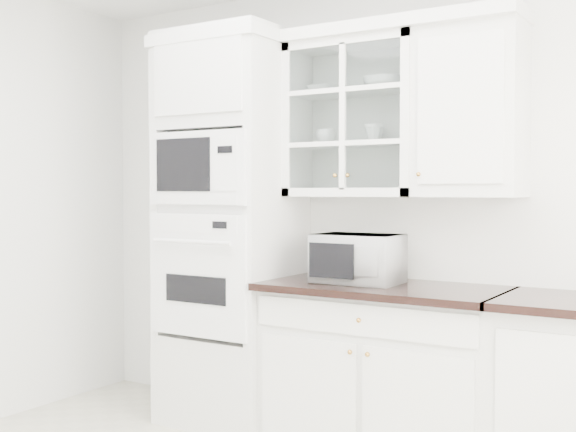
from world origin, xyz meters
The scene contains 11 objects.
room_shell centered at (0.00, 0.43, 1.78)m, with size 4.00×3.50×2.70m.
oven_column centered at (-0.75, 1.42, 1.20)m, with size 0.76×0.68×2.40m.
base_cabinet_run centered at (0.28, 1.45, 0.46)m, with size 1.32×0.67×0.92m.
upper_cabinet_glass centered at (0.03, 1.58, 1.85)m, with size 0.80×0.33×0.90m.
upper_cabinet_solid centered at (0.71, 1.58, 1.85)m, with size 0.55×0.33×0.90m, color silver.
crown_molding centered at (-0.07, 1.56, 2.33)m, with size 2.14×0.38×0.07m, color white.
countertop_microwave centered at (0.12, 1.44, 1.06)m, with size 0.47×0.39×0.27m, color white.
bowl_a centered at (-0.17, 1.58, 2.03)m, with size 0.19×0.19×0.05m, color white.
bowl_b centered at (0.19, 1.59, 2.04)m, with size 0.22×0.22×0.07m, color white.
cup_a centered at (-0.16, 1.58, 1.75)m, with size 0.11×0.11×0.09m, color white.
cup_b centered at (0.14, 1.60, 1.76)m, with size 0.11×0.11×0.11m, color white.
Camera 1 is at (1.92, -2.18, 1.43)m, focal length 45.00 mm.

